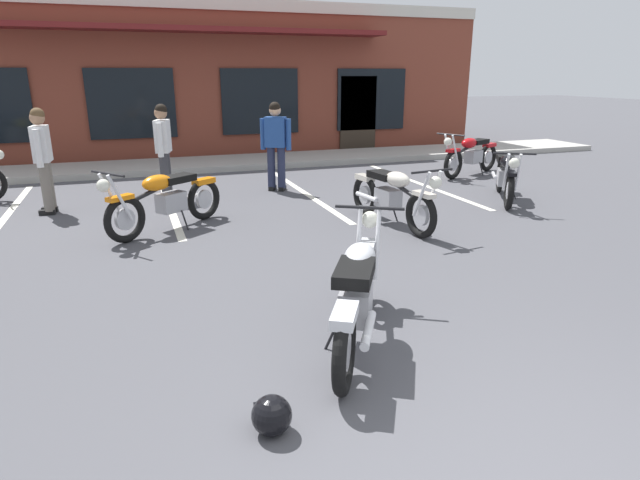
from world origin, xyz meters
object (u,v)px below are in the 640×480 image
person_in_black_shirt (163,146)px  person_by_back_row (276,141)px  motorcycle_silver_naked (392,195)px  motorcycle_foreground_classic (358,291)px  motorcycle_orange_scrambler (471,154)px  motorcycle_green_cafe_racer (165,199)px  person_near_building (43,155)px  motorcycle_blue_standard (505,175)px  helmet_on_pavement (272,415)px

person_in_black_shirt → person_by_back_row: same height
motorcycle_silver_naked → person_by_back_row: 3.17m
motorcycle_foreground_classic → motorcycle_orange_scrambler: 8.35m
motorcycle_foreground_classic → motorcycle_orange_scrambler: (5.46, 6.31, 0.00)m
motorcycle_green_cafe_racer → person_near_building: size_ratio=1.07×
motorcycle_silver_naked → motorcycle_orange_scrambler: bearing=41.6°
motorcycle_blue_standard → person_in_black_shirt: size_ratio=1.11×
person_in_black_shirt → motorcycle_foreground_classic: bearing=-80.1°
motorcycle_silver_naked → person_in_black_shirt: (-3.00, 3.00, 0.49)m
person_in_black_shirt → person_by_back_row: bearing=-0.4°
motorcycle_orange_scrambler → helmet_on_pavement: motorcycle_orange_scrambler is taller
motorcycle_silver_naked → motorcycle_blue_standard: (2.65, 0.82, 0.00)m
person_in_black_shirt → person_near_building: 1.93m
motorcycle_blue_standard → motorcycle_green_cafe_racer: bearing=179.6°
motorcycle_silver_naked → person_near_building: bearing=152.6°
motorcycle_orange_scrambler → person_near_building: (-8.42, -0.62, 0.49)m
motorcycle_foreground_classic → motorcycle_blue_standard: size_ratio=1.01×
motorcycle_green_cafe_racer → person_near_building: person_near_building is taller
motorcycle_green_cafe_racer → person_by_back_row: (2.21, 2.12, 0.49)m
motorcycle_orange_scrambler → person_by_back_row: 4.52m
person_by_back_row → person_near_building: bearing=-173.3°
person_near_building → helmet_on_pavement: bearing=-73.4°
helmet_on_pavement → person_by_back_row: bearing=74.6°
motorcycle_silver_naked → person_near_building: person_near_building is taller
person_in_black_shirt → helmet_on_pavement: (0.10, -7.10, -0.82)m
motorcycle_foreground_classic → person_near_building: 6.44m
motorcycle_blue_standard → helmet_on_pavement: bearing=-138.4°
motorcycle_foreground_classic → motorcycle_blue_standard: bearing=41.1°
motorcycle_orange_scrambler → person_near_building: person_near_building is taller
person_by_back_row → motorcycle_orange_scrambler: bearing=2.0°
motorcycle_green_cafe_racer → person_near_building: (-1.71, 1.67, 0.49)m
person_in_black_shirt → helmet_on_pavement: 7.15m
motorcycle_orange_scrambler → person_by_back_row: bearing=-178.0°
motorcycle_green_cafe_racer → motorcycle_orange_scrambler: bearing=18.8°
motorcycle_foreground_classic → motorcycle_silver_naked: 3.71m
motorcycle_silver_naked → motorcycle_orange_scrambler: same height
motorcycle_green_cafe_racer → person_near_building: bearing=135.8°
person_in_black_shirt → helmet_on_pavement: person_in_black_shirt is taller
motorcycle_orange_scrambler → person_in_black_shirt: (-6.54, -0.14, 0.49)m
motorcycle_green_cafe_racer → person_by_back_row: 3.11m
person_in_black_shirt → motorcycle_silver_naked: bearing=-45.0°
motorcycle_green_cafe_racer → person_near_building: 2.44m
person_by_back_row → person_near_building: size_ratio=1.00×
person_by_back_row → motorcycle_foreground_classic: bearing=-99.0°
person_in_black_shirt → person_by_back_row: 2.05m
person_by_back_row → helmet_on_pavement: 7.40m
motorcycle_orange_scrambler → person_in_black_shirt: 6.56m
person_near_building → helmet_on_pavement: (1.97, -6.63, -0.82)m
person_by_back_row → helmet_on_pavement: bearing=-105.4°
helmet_on_pavement → person_near_building: bearing=106.6°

